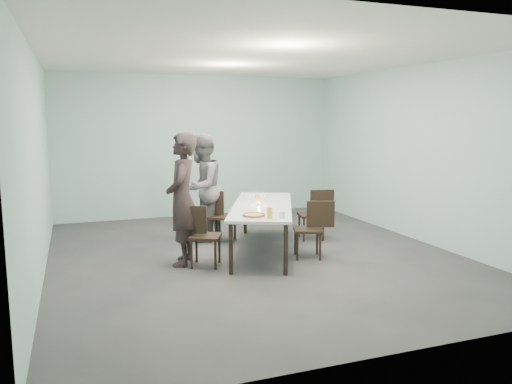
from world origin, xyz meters
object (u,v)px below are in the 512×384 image
object	(u,v)px
pizza	(254,215)
amber_tumbler	(257,196)
diner_far	(202,187)
tealight	(259,204)
beer_glass	(270,213)
chair_near_left	(200,231)
side_plate	(268,212)
chair_far_left	(218,212)
table	(262,208)
chair_near_right	(313,225)
diner_near	(182,199)
water_tumbler	(282,215)
chair_far_right	(316,211)

from	to	relation	value
pizza	amber_tumbler	bearing A→B (deg)	67.95
diner_far	tealight	xyz separation A→B (m)	(0.66, -1.04, -0.15)
beer_glass	tealight	size ratio (longest dim) A/B	2.68
chair_near_left	tealight	size ratio (longest dim) A/B	15.54
side_plate	tealight	size ratio (longest dim) A/B	3.21
chair_near_left	chair_far_left	size ratio (longest dim) A/B	1.00
beer_glass	table	bearing A→B (deg)	74.41
chair_far_left	pizza	bearing A→B (deg)	-56.30
chair_near_right	beer_glass	bearing A→B (deg)	45.98
tealight	side_plate	bearing A→B (deg)	-97.95
chair_near_left	pizza	distance (m)	0.83
chair_near_right	amber_tumbler	world-z (taller)	chair_near_right
chair_far_left	diner_near	world-z (taller)	diner_near
beer_glass	tealight	xyz separation A→B (m)	(0.23, 1.04, -0.05)
water_tumbler	tealight	xyz separation A→B (m)	(0.06, 1.08, -0.02)
table	amber_tumbler	xyz separation A→B (m)	(0.13, 0.58, 0.10)
diner_near	diner_far	bearing A→B (deg)	174.08
table	chair_near_right	size ratio (longest dim) A/B	3.15
beer_glass	amber_tumbler	world-z (taller)	beer_glass
diner_near	tealight	xyz separation A→B (m)	(1.26, 0.24, -0.18)
amber_tumbler	pizza	bearing A→B (deg)	-112.05
diner_near	tealight	world-z (taller)	diner_near
diner_near	pizza	world-z (taller)	diner_near
chair_near_left	water_tumbler	bearing A→B (deg)	-7.56
chair_near_left	chair_far_left	distance (m)	1.46
diner_near	side_plate	distance (m)	1.25
diner_far	water_tumbler	bearing A→B (deg)	54.41
chair_far_left	side_plate	world-z (taller)	chair_far_left
chair_near_right	side_plate	world-z (taller)	chair_near_right
table	chair_near_right	xyz separation A→B (m)	(0.59, -0.61, -0.19)
diner_far	beer_glass	bearing A→B (deg)	50.32
pizza	beer_glass	bearing A→B (deg)	-49.36
chair_far_left	beer_glass	xyz separation A→B (m)	(0.19, -1.92, 0.32)
diner_near	water_tumbler	world-z (taller)	diner_near
pizza	beer_glass	xyz separation A→B (m)	(0.16, -0.19, 0.06)
table	chair_far_right	distance (m)	1.25
diner_far	beer_glass	distance (m)	2.13
chair_near_left	chair_far_right	distance (m)	2.44
water_tumbler	amber_tumbler	size ratio (longest dim) A/B	1.12
chair_near_left	side_plate	xyz separation A→B (m)	(0.97, -0.20, 0.25)
pizza	side_plate	size ratio (longest dim) A/B	1.89
chair_near_right	chair_far_right	bearing A→B (deg)	-99.34
amber_tumbler	chair_far_right	bearing A→B (deg)	-8.41
chair_far_left	diner_far	xyz separation A→B (m)	(-0.24, 0.17, 0.42)
chair_near_right	pizza	xyz separation A→B (m)	(-1.04, -0.25, 0.27)
chair_far_left	chair_near_right	distance (m)	1.83
chair_far_left	chair_far_right	distance (m)	1.70
water_tumbler	chair_near_left	bearing A→B (deg)	147.08
table	beer_glass	distance (m)	1.10
chair_far_right	tealight	xyz separation A→B (m)	(-1.22, -0.43, 0.27)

